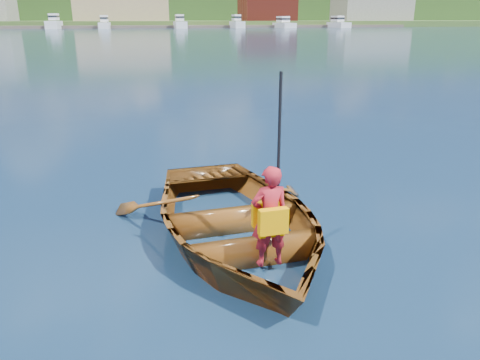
% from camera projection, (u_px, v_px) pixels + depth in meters
% --- Properties ---
extents(ground, '(600.00, 600.00, 0.00)m').
position_uv_depth(ground, '(212.00, 256.00, 5.95)').
color(ground, '#123247').
rests_on(ground, ground).
extents(rowboat, '(3.43, 4.57, 0.90)m').
position_uv_depth(rowboat, '(235.00, 220.00, 6.26)').
color(rowboat, brown).
rests_on(rowboat, ground).
extents(child_paddler, '(0.47, 0.36, 2.22)m').
position_uv_depth(child_paddler, '(270.00, 216.00, 5.36)').
color(child_paddler, '#B61D2B').
rests_on(child_paddler, ground).
extents(shoreline, '(400.00, 140.00, 22.00)m').
position_uv_depth(shoreline, '(136.00, 2.00, 221.28)').
color(shoreline, '#325223').
rests_on(shoreline, ground).
extents(dock, '(160.04, 9.76, 0.80)m').
position_uv_depth(dock, '(170.00, 27.00, 144.51)').
color(dock, brown).
rests_on(dock, ground).
extents(waterfront_buildings, '(202.00, 16.00, 14.00)m').
position_uv_depth(waterfront_buildings, '(113.00, 3.00, 154.42)').
color(waterfront_buildings, brown).
rests_on(waterfront_buildings, ground).
extents(marina_yachts, '(141.95, 13.58, 4.39)m').
position_uv_depth(marina_yachts, '(115.00, 24.00, 136.68)').
color(marina_yachts, white).
rests_on(marina_yachts, ground).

